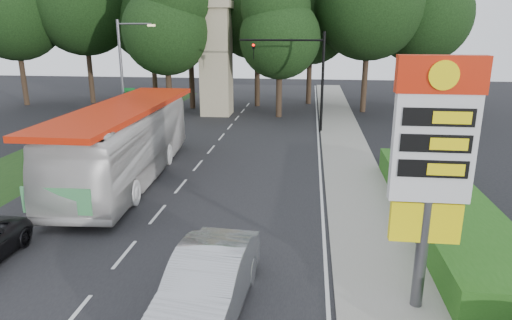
# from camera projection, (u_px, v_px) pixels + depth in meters

# --- Properties ---
(road_surface) EXTENTS (14.00, 80.00, 0.02)m
(road_surface) POSITION_uv_depth(u_px,v_px,m) (186.00, 180.00, 23.19)
(road_surface) COLOR black
(road_surface) RESTS_ON ground
(sidewalk_right) EXTENTS (3.00, 80.00, 0.12)m
(sidewalk_right) POSITION_uv_depth(u_px,v_px,m) (356.00, 185.00, 22.22)
(sidewalk_right) COLOR gray
(sidewalk_right) RESTS_ON ground
(grass_verge_left) EXTENTS (5.00, 50.00, 0.02)m
(grass_verge_left) POSITION_uv_depth(u_px,v_px,m) (69.00, 145.00, 29.97)
(grass_verge_left) COLOR #193814
(grass_verge_left) RESTS_ON ground
(hedge) EXTENTS (3.00, 14.00, 1.20)m
(hedge) POSITION_uv_depth(u_px,v_px,m) (444.00, 209.00, 17.92)
(hedge) COLOR #225516
(hedge) RESTS_ON ground
(gas_station_pylon) EXTENTS (2.10, 0.45, 6.85)m
(gas_station_pylon) POSITION_uv_depth(u_px,v_px,m) (433.00, 153.00, 11.37)
(gas_station_pylon) COLOR #59595E
(gas_station_pylon) RESTS_ON ground
(traffic_signal_mast) EXTENTS (6.10, 0.35, 7.20)m
(traffic_signal_mast) POSITION_uv_depth(u_px,v_px,m) (305.00, 68.00, 32.68)
(traffic_signal_mast) COLOR black
(traffic_signal_mast) RESTS_ON ground
(streetlight_signs) EXTENTS (2.75, 0.98, 8.00)m
(streetlight_signs) POSITION_uv_depth(u_px,v_px,m) (124.00, 72.00, 32.27)
(streetlight_signs) COLOR #59595E
(streetlight_signs) RESTS_ON ground
(monument) EXTENTS (3.00, 3.00, 10.05)m
(monument) POSITION_uv_depth(u_px,v_px,m) (216.00, 56.00, 39.14)
(monument) COLOR tan
(monument) RESTS_ON ground
(tree_west_near) EXTENTS (8.40, 8.40, 16.50)m
(tree_west_near) POSITION_uv_depth(u_px,v_px,m) (150.00, 1.00, 45.34)
(tree_west_near) COLOR #2D2116
(tree_west_near) RESTS_ON ground
(tree_east_near) EXTENTS (8.12, 8.12, 15.95)m
(tree_east_near) POSITION_uv_depth(u_px,v_px,m) (311.00, 3.00, 43.64)
(tree_east_near) COLOR #2D2116
(tree_east_near) RESTS_ON ground
(tree_monument_left) EXTENTS (7.28, 7.28, 14.30)m
(tree_monument_left) POSITION_uv_depth(u_px,v_px,m) (165.00, 12.00, 37.64)
(tree_monument_left) COLOR #2D2116
(tree_monument_left) RESTS_ON ground
(tree_monument_right) EXTENTS (6.72, 6.72, 13.20)m
(tree_monument_right) POSITION_uv_depth(u_px,v_px,m) (280.00, 20.00, 37.24)
(tree_monument_right) COLOR #2D2116
(tree_monument_right) RESTS_ON ground
(transit_bus) EXTENTS (4.06, 13.75, 3.78)m
(transit_bus) POSITION_uv_depth(u_px,v_px,m) (126.00, 143.00, 22.87)
(transit_bus) COLOR silver
(transit_bus) RESTS_ON ground
(sedan_silver) EXTENTS (2.24, 5.52, 1.78)m
(sedan_silver) POSITION_uv_depth(u_px,v_px,m) (208.00, 283.00, 12.20)
(sedan_silver) COLOR #ADB0B5
(sedan_silver) RESTS_ON ground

